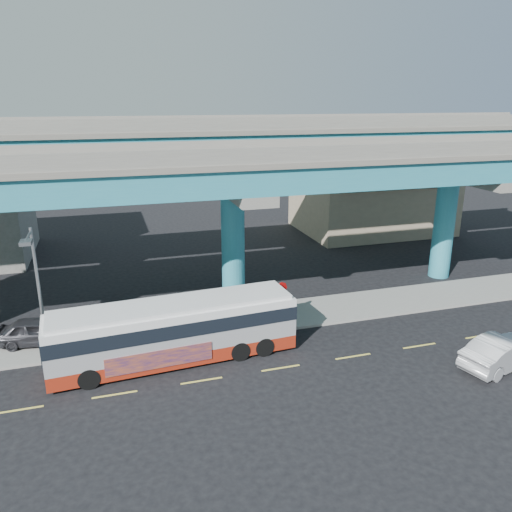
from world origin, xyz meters
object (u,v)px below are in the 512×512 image
object	(u,v)px
transit_bus	(175,329)
sedan	(503,352)
parked_car	(38,331)
street_lamp	(36,278)
stop_sign	(281,294)

from	to	relation	value
transit_bus	sedan	bearing A→B (deg)	-23.05
parked_car	street_lamp	world-z (taller)	street_lamp
transit_bus	stop_sign	distance (m)	6.81
street_lamp	stop_sign	distance (m)	13.02
parked_car	street_lamp	bearing A→B (deg)	-156.84
sedan	parked_car	distance (m)	24.12
transit_bus	parked_car	xyz separation A→B (m)	(-6.87, 3.71, -0.86)
transit_bus	parked_car	distance (m)	7.86
stop_sign	transit_bus	bearing A→B (deg)	-153.74
transit_bus	parked_car	world-z (taller)	transit_bus
sedan	parked_car	bearing A→B (deg)	52.98
transit_bus	stop_sign	bearing A→B (deg)	14.51
sedan	transit_bus	bearing A→B (deg)	55.93
stop_sign	street_lamp	bearing A→B (deg)	-168.91
sedan	street_lamp	world-z (taller)	street_lamp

